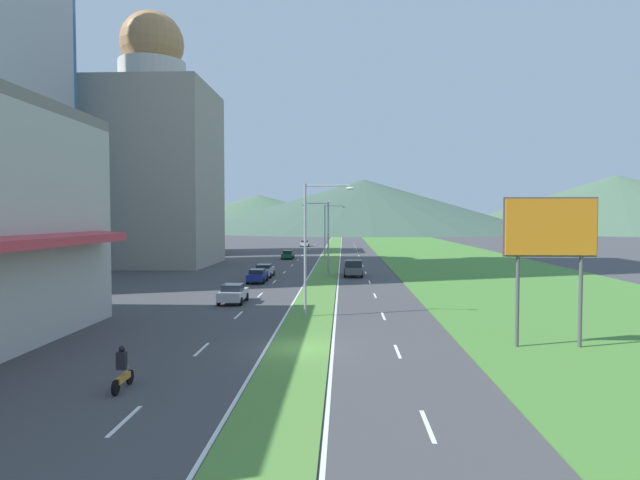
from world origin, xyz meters
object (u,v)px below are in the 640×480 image
(billboard_roadside, at_px, (550,235))
(car_2, at_px, (233,293))
(car_4, at_px, (305,243))
(street_lamp_near, at_px, (311,240))
(car_3, at_px, (288,255))
(street_lamp_far, at_px, (327,227))
(car_1, at_px, (257,276))
(street_lamp_mid, at_px, (325,233))
(pickup_truck_0, at_px, (353,268))
(car_0, at_px, (264,270))
(motorcycle_rider, at_px, (123,371))

(billboard_roadside, distance_m, car_2, 24.82)
(car_4, bearing_deg, car_2, -179.80)
(street_lamp_near, bearing_deg, car_3, 97.71)
(street_lamp_far, relative_size, car_1, 2.14)
(street_lamp_mid, distance_m, pickup_truck_0, 5.27)
(car_1, bearing_deg, billboard_roadside, -144.14)
(billboard_roadside, distance_m, pickup_truck_0, 35.78)
(car_0, height_order, car_1, car_0)
(car_0, relative_size, pickup_truck_0, 0.84)
(street_lamp_near, height_order, car_3, street_lamp_near)
(street_lamp_mid, bearing_deg, car_2, -108.34)
(street_lamp_mid, relative_size, car_0, 1.92)
(car_3, distance_m, car_4, 38.42)
(street_lamp_near, relative_size, street_lamp_far, 1.03)
(car_4, distance_m, pickup_truck_0, 65.20)
(street_lamp_far, distance_m, car_3, 8.02)
(car_2, bearing_deg, billboard_roadside, -125.57)
(street_lamp_near, xyz_separation_m, car_0, (-6.94, 24.81, -4.59))
(billboard_roadside, xyz_separation_m, motorcycle_rider, (-19.65, -7.73, -5.25))
(street_lamp_mid, height_order, billboard_roadside, street_lamp_mid)
(car_0, xyz_separation_m, pickup_truck_0, (10.34, 1.05, 0.21))
(billboard_roadside, bearing_deg, pickup_truck_0, 105.86)
(street_lamp_far, height_order, motorcycle_rider, street_lamp_far)
(billboard_roadside, distance_m, car_4, 100.61)
(car_1, xyz_separation_m, car_4, (-0.11, 70.88, 0.00))
(car_2, xyz_separation_m, car_3, (-0.35, 45.92, -0.04))
(car_0, xyz_separation_m, motorcycle_rider, (0.36, -40.75, -0.03))
(car_0, xyz_separation_m, car_3, (-0.07, 27.01, -0.04))
(street_lamp_far, bearing_deg, car_3, -173.96)
(street_lamp_near, xyz_separation_m, billboard_roadside, (13.07, -8.22, 0.63))
(street_lamp_far, distance_m, car_0, 28.81)
(street_lamp_near, distance_m, motorcycle_rider, 17.86)
(car_0, height_order, pickup_truck_0, pickup_truck_0)
(car_4, height_order, pickup_truck_0, pickup_truck_0)
(motorcycle_rider, bearing_deg, car_2, 0.21)
(street_lamp_near, xyz_separation_m, car_4, (-6.96, 90.24, -4.62))
(motorcycle_rider, bearing_deg, billboard_roadside, -68.54)
(billboard_roadside, relative_size, car_2, 1.93)
(motorcycle_rider, bearing_deg, car_4, 0.21)
(street_lamp_near, bearing_deg, street_lamp_mid, 89.82)
(billboard_roadside, relative_size, pickup_truck_0, 1.48)
(car_1, bearing_deg, street_lamp_near, -160.49)
(street_lamp_mid, distance_m, car_2, 21.88)
(billboard_roadside, relative_size, car_1, 1.90)
(street_lamp_mid, bearing_deg, car_0, -168.34)
(car_3, distance_m, motorcycle_rider, 67.76)
(street_lamp_near, distance_m, street_lamp_far, 52.52)
(street_lamp_far, bearing_deg, car_1, -100.98)
(street_lamp_near, height_order, billboard_roadside, street_lamp_near)
(street_lamp_mid, height_order, motorcycle_rider, street_lamp_mid)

